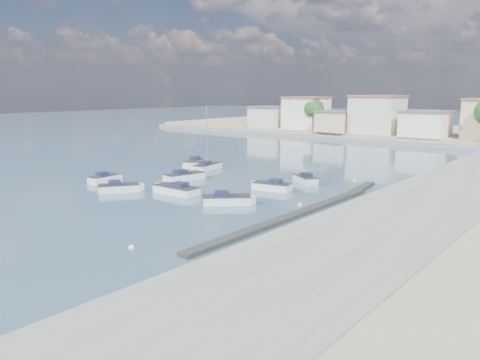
{
  "coord_description": "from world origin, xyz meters",
  "views": [
    {
      "loc": [
        28.35,
        -22.83,
        10.76
      ],
      "look_at": [
        -2.81,
        14.68,
        1.4
      ],
      "focal_mm": 35.0,
      "sensor_mm": 36.0,
      "label": 1
    }
  ],
  "objects_px": {
    "motorboat_a": "(107,179)",
    "motorboat_f": "(304,179)",
    "sailboat": "(208,166)",
    "motorboat_d": "(270,187)",
    "motorboat_e": "(186,176)",
    "motorboat_g": "(194,163)",
    "motorboat_c": "(174,190)",
    "motorboat_h": "(229,200)",
    "motorboat_b": "(121,188)"
  },
  "relations": [
    {
      "from": "motorboat_c",
      "to": "motorboat_h",
      "type": "bearing_deg",
      "value": 1.1
    },
    {
      "from": "motorboat_h",
      "to": "motorboat_e",
      "type": "bearing_deg",
      "value": 153.68
    },
    {
      "from": "motorboat_h",
      "to": "motorboat_f",
      "type": "bearing_deg",
      "value": 90.63
    },
    {
      "from": "motorboat_g",
      "to": "sailboat",
      "type": "relative_size",
      "value": 0.59
    },
    {
      "from": "motorboat_g",
      "to": "motorboat_a",
      "type": "bearing_deg",
      "value": -88.15
    },
    {
      "from": "motorboat_a",
      "to": "motorboat_f",
      "type": "height_order",
      "value": "same"
    },
    {
      "from": "motorboat_g",
      "to": "motorboat_f",
      "type": "bearing_deg",
      "value": -1.01
    },
    {
      "from": "motorboat_a",
      "to": "motorboat_e",
      "type": "xyz_separation_m",
      "value": [
        6.26,
        7.1,
        -0.0
      ]
    },
    {
      "from": "motorboat_b",
      "to": "motorboat_h",
      "type": "distance_m",
      "value": 13.08
    },
    {
      "from": "motorboat_b",
      "to": "motorboat_f",
      "type": "distance_m",
      "value": 21.11
    },
    {
      "from": "motorboat_g",
      "to": "motorboat_h",
      "type": "bearing_deg",
      "value": -36.4
    },
    {
      "from": "motorboat_b",
      "to": "motorboat_d",
      "type": "distance_m",
      "value": 16.17
    },
    {
      "from": "motorboat_g",
      "to": "sailboat",
      "type": "bearing_deg",
      "value": -12.55
    },
    {
      "from": "motorboat_g",
      "to": "motorboat_h",
      "type": "relative_size",
      "value": 1.17
    },
    {
      "from": "motorboat_h",
      "to": "motorboat_a",
      "type": "bearing_deg",
      "value": -177.01
    },
    {
      "from": "motorboat_g",
      "to": "sailboat",
      "type": "xyz_separation_m",
      "value": [
        3.69,
        -0.82,
        0.04
      ]
    },
    {
      "from": "motorboat_e",
      "to": "sailboat",
      "type": "xyz_separation_m",
      "value": [
        -3.05,
        7.15,
        0.04
      ]
    },
    {
      "from": "motorboat_c",
      "to": "motorboat_d",
      "type": "xyz_separation_m",
      "value": [
        6.8,
        7.88,
        -0.0
      ]
    },
    {
      "from": "motorboat_b",
      "to": "motorboat_f",
      "type": "xyz_separation_m",
      "value": [
        12.52,
        16.99,
        0.0
      ]
    },
    {
      "from": "sailboat",
      "to": "motorboat_e",
      "type": "bearing_deg",
      "value": -66.89
    },
    {
      "from": "motorboat_b",
      "to": "motorboat_d",
      "type": "height_order",
      "value": "same"
    },
    {
      "from": "motorboat_e",
      "to": "motorboat_f",
      "type": "bearing_deg",
      "value": 32.01
    },
    {
      "from": "motorboat_h",
      "to": "sailboat",
      "type": "relative_size",
      "value": 0.5
    },
    {
      "from": "motorboat_g",
      "to": "motorboat_h",
      "type": "distance_m",
      "value": 23.76
    },
    {
      "from": "motorboat_d",
      "to": "motorboat_h",
      "type": "height_order",
      "value": "same"
    },
    {
      "from": "sailboat",
      "to": "motorboat_b",
      "type": "bearing_deg",
      "value": -80.52
    },
    {
      "from": "motorboat_d",
      "to": "sailboat",
      "type": "relative_size",
      "value": 0.53
    },
    {
      "from": "motorboat_c",
      "to": "motorboat_f",
      "type": "relative_size",
      "value": 1.43
    },
    {
      "from": "motorboat_c",
      "to": "motorboat_d",
      "type": "relative_size",
      "value": 1.24
    },
    {
      "from": "motorboat_d",
      "to": "motorboat_g",
      "type": "height_order",
      "value": "same"
    },
    {
      "from": "motorboat_f",
      "to": "motorboat_h",
      "type": "bearing_deg",
      "value": -89.37
    },
    {
      "from": "motorboat_c",
      "to": "motorboat_e",
      "type": "height_order",
      "value": "same"
    },
    {
      "from": "motorboat_c",
      "to": "motorboat_f",
      "type": "xyz_separation_m",
      "value": [
        7.44,
        13.91,
        -0.0
      ]
    },
    {
      "from": "motorboat_c",
      "to": "motorboat_b",
      "type": "bearing_deg",
      "value": -148.8
    },
    {
      "from": "motorboat_e",
      "to": "sailboat",
      "type": "bearing_deg",
      "value": 113.11
    },
    {
      "from": "motorboat_g",
      "to": "motorboat_c",
      "type": "bearing_deg",
      "value": -51.01
    },
    {
      "from": "motorboat_a",
      "to": "motorboat_g",
      "type": "xyz_separation_m",
      "value": [
        -0.49,
        15.07,
        0.0
      ]
    },
    {
      "from": "motorboat_a",
      "to": "motorboat_f",
      "type": "bearing_deg",
      "value": 38.57
    },
    {
      "from": "motorboat_h",
      "to": "sailboat",
      "type": "distance_m",
      "value": 20.36
    },
    {
      "from": "motorboat_a",
      "to": "motorboat_c",
      "type": "distance_m",
      "value": 11.08
    },
    {
      "from": "motorboat_e",
      "to": "motorboat_h",
      "type": "distance_m",
      "value": 13.81
    },
    {
      "from": "motorboat_a",
      "to": "motorboat_c",
      "type": "bearing_deg",
      "value": 4.29
    },
    {
      "from": "motorboat_c",
      "to": "motorboat_h",
      "type": "height_order",
      "value": "same"
    },
    {
      "from": "motorboat_e",
      "to": "motorboat_g",
      "type": "xyz_separation_m",
      "value": [
        -6.75,
        7.98,
        0.0
      ]
    },
    {
      "from": "motorboat_b",
      "to": "motorboat_e",
      "type": "relative_size",
      "value": 0.81
    },
    {
      "from": "motorboat_c",
      "to": "motorboat_h",
      "type": "xyz_separation_m",
      "value": [
        7.59,
        0.15,
        -0.0
      ]
    },
    {
      "from": "motorboat_b",
      "to": "motorboat_c",
      "type": "xyz_separation_m",
      "value": [
        5.09,
        3.08,
        0.0
      ]
    },
    {
      "from": "motorboat_b",
      "to": "motorboat_d",
      "type": "xyz_separation_m",
      "value": [
        11.89,
        10.96,
        -0.0
      ]
    },
    {
      "from": "motorboat_a",
      "to": "sailboat",
      "type": "xyz_separation_m",
      "value": [
        3.21,
        14.25,
        0.04
      ]
    },
    {
      "from": "motorboat_f",
      "to": "sailboat",
      "type": "relative_size",
      "value": 0.46
    }
  ]
}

